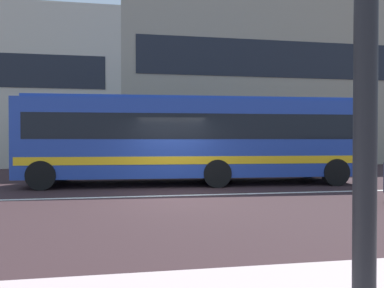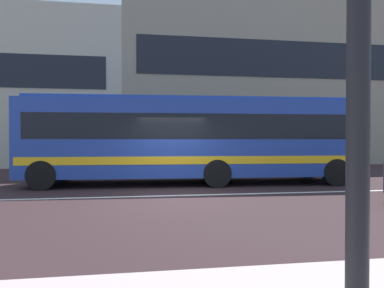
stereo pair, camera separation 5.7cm
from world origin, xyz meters
TOP-DOWN VIEW (x-y plane):
  - ground_plane at (0.00, 0.00)m, footprint 160.00×160.00m
  - lane_centre_line at (0.00, 0.00)m, footprint 60.00×0.16m
  - apartment_block_right at (8.74, 14.62)m, footprint 22.14×8.64m
  - transit_bus at (0.92, 2.68)m, footprint 12.57×3.15m

SIDE VIEW (x-z plane):
  - ground_plane at x=0.00m, z-range 0.00..0.00m
  - lane_centre_line at x=0.00m, z-range 0.00..0.01m
  - transit_bus at x=0.92m, z-range 0.17..3.45m
  - apartment_block_right at x=8.74m, z-range 0.00..12.04m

